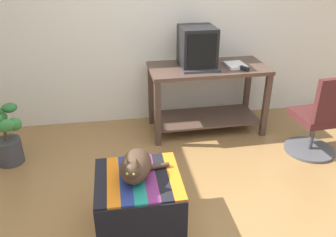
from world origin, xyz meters
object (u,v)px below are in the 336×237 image
(tv_monitor, at_px, (197,47))
(potted_plant, at_px, (4,134))
(cat, at_px, (136,166))
(stapler, at_px, (244,68))
(desk, at_px, (207,88))
(book, at_px, (235,65))
(keyboard, at_px, (201,70))
(ottoman_with_blanket, at_px, (139,202))
(office_chair, at_px, (319,121))

(tv_monitor, relative_size, potted_plant, 0.69)
(cat, xyz_separation_m, stapler, (1.27, 1.29, 0.24))
(tv_monitor, distance_m, potted_plant, 2.16)
(potted_plant, height_order, stapler, stapler)
(desk, xyz_separation_m, book, (0.30, -0.04, 0.26))
(potted_plant, bearing_deg, stapler, 4.43)
(desk, height_order, keyboard, keyboard)
(ottoman_with_blanket, bearing_deg, desk, 58.29)
(tv_monitor, bearing_deg, cat, -118.95)
(cat, bearing_deg, office_chair, 36.40)
(cat, relative_size, potted_plant, 0.65)
(cat, distance_m, stapler, 1.83)
(desk, distance_m, stapler, 0.48)
(desk, relative_size, tv_monitor, 3.04)
(desk, height_order, ottoman_with_blanket, desk)
(ottoman_with_blanket, distance_m, cat, 0.33)
(stapler, bearing_deg, desk, 119.90)
(tv_monitor, distance_m, office_chair, 1.47)
(keyboard, relative_size, potted_plant, 0.63)
(ottoman_with_blanket, xyz_separation_m, office_chair, (1.90, 0.75, 0.16))
(keyboard, height_order, stapler, stapler)
(book, distance_m, office_chair, 1.05)
(ottoman_with_blanket, distance_m, office_chair, 2.05)
(desk, xyz_separation_m, ottoman_with_blanket, (-0.91, -1.48, -0.30))
(cat, xyz_separation_m, potted_plant, (-1.22, 1.10, -0.24))
(keyboard, xyz_separation_m, cat, (-0.81, -1.34, -0.23))
(stapler, bearing_deg, potted_plant, 152.92)
(desk, xyz_separation_m, stapler, (0.35, -0.19, 0.27))
(book, height_order, office_chair, office_chair)
(cat, bearing_deg, tv_monitor, 76.99)
(keyboard, distance_m, cat, 1.58)
(keyboard, height_order, potted_plant, keyboard)
(ottoman_with_blanket, xyz_separation_m, cat, (-0.01, -0.00, 0.33))
(office_chair, bearing_deg, keyboard, -32.77)
(potted_plant, bearing_deg, office_chair, -6.32)
(keyboard, bearing_deg, desk, 50.53)
(book, bearing_deg, keyboard, -170.16)
(keyboard, relative_size, stapler, 3.64)
(keyboard, distance_m, ottoman_with_blanket, 1.65)
(potted_plant, distance_m, stapler, 2.54)
(ottoman_with_blanket, relative_size, potted_plant, 0.99)
(tv_monitor, bearing_deg, office_chair, -35.54)
(tv_monitor, bearing_deg, ottoman_with_blanket, -118.71)
(desk, distance_m, book, 0.40)
(book, xyz_separation_m, stapler, (0.05, -0.15, 0.01))
(desk, distance_m, tv_monitor, 0.48)
(tv_monitor, xyz_separation_m, stapler, (0.47, -0.22, -0.19))
(cat, bearing_deg, desk, 72.85)
(office_chair, bearing_deg, tv_monitor, -39.11)
(keyboard, height_order, book, book)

